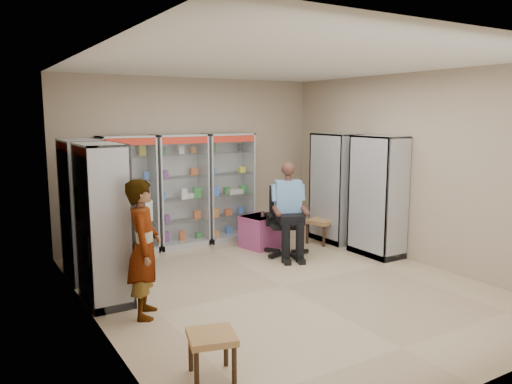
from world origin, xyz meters
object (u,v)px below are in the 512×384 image
woven_stool_b (212,355)px  standing_man (144,249)px  cabinet_left_far (83,210)px  wooden_chair (128,237)px  seated_shopkeeper (287,212)px  woven_stool_a (321,231)px  cabinet_right_near (378,196)px  pink_trunk (261,232)px  cabinet_back_left (128,195)px  cabinet_back_mid (181,191)px  office_chair (286,221)px  cabinet_left_near (103,224)px  cabinet_right_far (335,188)px  cabinet_back_right (228,187)px

woven_stool_b → standing_man: bearing=91.7°
cabinet_left_far → wooden_chair: bearing=106.4°
seated_shopkeeper → woven_stool_a: size_ratio=3.31×
cabinet_right_near → pink_trunk: 2.12m
cabinet_back_left → cabinet_back_mid: (0.95, 0.00, 0.00)m
cabinet_left_far → seated_shopkeeper: bearing=79.8°
office_chair → pink_trunk: size_ratio=1.97×
cabinet_back_left → pink_trunk: 2.38m
cabinet_left_near → office_chair: 3.23m
cabinet_back_left → wooden_chair: size_ratio=2.13×
cabinet_left_near → standing_man: size_ratio=1.23×
cabinet_right_far → wooden_chair: (-3.78, 0.40, -0.53)m
pink_trunk → cabinet_back_mid: bearing=144.7°
cabinet_back_mid → seated_shopkeeper: size_ratio=1.36×
cabinet_right_near → woven_stool_a: 1.36m
cabinet_right_far → woven_stool_a: (-0.33, -0.03, -0.78)m
wooden_chair → woven_stool_a: size_ratio=2.11×
woven_stool_b → cabinet_back_mid: bearing=70.6°
cabinet_right_far → cabinet_left_near: 4.55m
cabinet_back_left → woven_stool_b: size_ratio=4.82×
cabinet_back_right → cabinet_left_near: 3.48m
cabinet_right_far → cabinet_back_left: bearing=72.2°
cabinet_right_near → woven_stool_b: size_ratio=4.82×
cabinet_back_right → cabinet_left_far: (-2.83, -0.93, 0.00)m
office_chair → cabinet_right_near: bearing=-9.4°
woven_stool_b → cabinet_back_left: bearing=82.2°
cabinet_left_far → office_chair: size_ratio=1.73×
cabinet_right_near → woven_stool_a: cabinet_right_near is taller
office_chair → woven_stool_a: bearing=37.8°
cabinet_back_mid → cabinet_right_near: bearing=-40.8°
cabinet_left_far → pink_trunk: (3.04, 0.11, -0.72)m
woven_stool_b → office_chair: bearing=46.3°
cabinet_back_mid → cabinet_left_far: size_ratio=1.00×
cabinet_left_far → woven_stool_a: (4.13, -0.23, -0.78)m
seated_shopkeeper → pink_trunk: 0.82m
cabinet_back_right → standing_man: cabinet_back_right is taller
cabinet_right_near → cabinet_back_mid: bearing=49.2°
cabinet_right_near → cabinet_left_far: same height
seated_shopkeeper → cabinet_back_left: bearing=167.4°
cabinet_right_near → seated_shopkeeper: (-1.31, 0.73, -0.26)m
wooden_chair → cabinet_right_near: bearing=-21.6°
pink_trunk → cabinet_left_far: bearing=-178.0°
wooden_chair → standing_man: bearing=-101.3°
cabinet_back_mid → cabinet_right_far: same height
cabinet_left_far → cabinet_left_near: size_ratio=1.00×
cabinet_back_mid → standing_man: size_ratio=1.23×
cabinet_left_far → woven_stool_a: 4.21m
pink_trunk → cabinet_left_near: bearing=-158.4°
cabinet_back_right → cabinet_right_near: same height
woven_stool_a → cabinet_left_near: bearing=-168.1°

